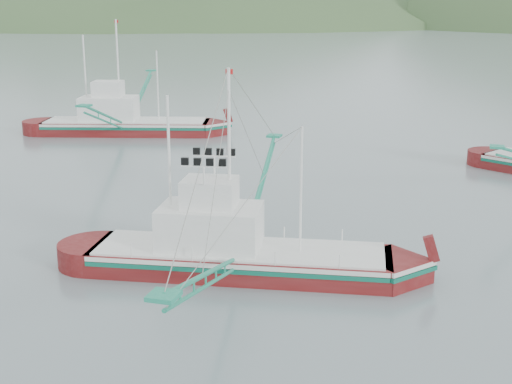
# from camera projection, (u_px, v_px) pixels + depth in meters

# --- Properties ---
(ground) EXTENTS (1200.00, 1200.00, 0.00)m
(ground) POSITION_uv_depth(u_px,v_px,m) (218.00, 295.00, 31.52)
(ground) COLOR slate
(ground) RESTS_ON ground
(main_boat) EXTENTS (14.68, 25.79, 10.49)m
(main_boat) POSITION_uv_depth(u_px,v_px,m) (236.00, 239.00, 33.78)
(main_boat) COLOR #5D0E0E
(main_boat) RESTS_ON ground
(bg_boat_left) EXTENTS (16.73, 28.78, 11.86)m
(bg_boat_left) POSITION_uv_depth(u_px,v_px,m) (124.00, 112.00, 69.54)
(bg_boat_left) COLOR #5D0E0E
(bg_boat_left) RESTS_ON ground
(headland_left) EXTENTS (448.00, 308.00, 210.00)m
(headland_left) POSITION_uv_depth(u_px,v_px,m) (129.00, 24.00, 414.03)
(headland_left) COLOR #37532B
(headland_left) RESTS_ON ground
(ridge_distant) EXTENTS (960.00, 400.00, 240.00)m
(ridge_distant) POSITION_uv_depth(u_px,v_px,m) (496.00, 19.00, 542.96)
(ridge_distant) COLOR slate
(ridge_distant) RESTS_ON ground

